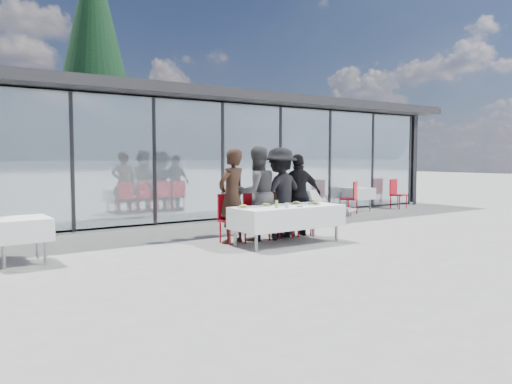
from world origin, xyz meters
TOP-DOWN VIEW (x-y plane):
  - ground at (0.00, 0.00)m, footprint 90.00×90.00m
  - pavilion at (2.00, 8.16)m, footprint 14.80×8.80m
  - dining_table at (0.27, 0.30)m, footprint 2.26×0.96m
  - diner_a at (-0.59, 0.99)m, footprint 0.85×0.85m
  - diner_chair_a at (-0.59, 1.05)m, footprint 0.44×0.44m
  - diner_b at (0.01, 0.99)m, footprint 1.04×1.04m
  - diner_chair_b at (0.01, 1.05)m, footprint 0.44×0.44m
  - diner_c at (0.63, 0.99)m, footprint 1.40×1.40m
  - diner_chair_c at (0.63, 1.05)m, footprint 0.44×0.44m
  - diner_d at (1.13, 0.99)m, footprint 1.30×1.30m
  - diner_chair_d at (1.13, 1.05)m, footprint 0.44×0.44m
  - plate_a at (-0.67, 0.47)m, footprint 0.27×0.27m
  - plate_b at (-0.11, 0.50)m, footprint 0.27×0.27m
  - plate_c at (0.64, 0.47)m, footprint 0.27×0.27m
  - plate_d at (1.08, 0.43)m, footprint 0.27×0.27m
  - plate_extra at (0.87, 0.17)m, footprint 0.27×0.27m
  - juice_bottle at (-0.13, 0.13)m, footprint 0.06×0.06m
  - drinking_glasses at (0.02, 0.01)m, footprint 0.07×0.07m
  - folded_eyeglasses at (0.36, 0.03)m, footprint 0.14×0.03m
  - spare_table_left at (-4.40, 1.31)m, footprint 0.86×0.86m
  - spare_table_right at (5.90, 3.79)m, footprint 0.86×0.86m
  - spare_chair_a at (7.53, 3.54)m, footprint 0.51×0.51m
  - spare_chair_b at (5.13, 3.27)m, footprint 0.60×0.60m
  - lounger at (4.39, 3.55)m, footprint 1.05×1.46m
  - conifer_tree at (0.50, 13.00)m, footprint 4.00×4.00m

SIDE VIEW (x-z plane):
  - ground at x=0.00m, z-range 0.00..0.00m
  - lounger at x=4.39m, z-range -0.10..0.62m
  - diner_chair_a at x=-0.59m, z-range 0.05..1.03m
  - diner_chair_b at x=0.01m, z-range 0.05..1.03m
  - diner_chair_c at x=0.63m, z-range 0.05..1.03m
  - diner_chair_d at x=1.13m, z-range 0.05..1.03m
  - spare_chair_a at x=7.53m, z-range 0.05..1.03m
  - spare_chair_b at x=5.13m, z-range 0.05..1.03m
  - dining_table at x=0.27m, z-range 0.16..0.91m
  - spare_table_left at x=-4.40m, z-range 0.18..0.92m
  - spare_table_right at x=5.90m, z-range 0.18..0.92m
  - folded_eyeglasses at x=0.36m, z-range 0.75..0.76m
  - plate_a at x=-0.67m, z-range 0.74..0.81m
  - plate_b at x=-0.11m, z-range 0.74..0.81m
  - plate_c at x=0.64m, z-range 0.74..0.81m
  - plate_d at x=1.08m, z-range 0.74..0.81m
  - plate_extra at x=0.87m, z-range 0.74..0.81m
  - drinking_glasses at x=0.02m, z-range 0.75..0.85m
  - juice_bottle at x=-0.13m, z-range 0.75..0.90m
  - diner_d at x=1.13m, z-range 0.00..1.78m
  - diner_a at x=-0.59m, z-range 0.00..1.88m
  - diner_c at x=0.63m, z-range 0.00..1.91m
  - diner_b at x=0.01m, z-range 0.00..1.93m
  - pavilion at x=2.00m, z-range 0.43..3.87m
  - conifer_tree at x=0.50m, z-range 0.74..11.24m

